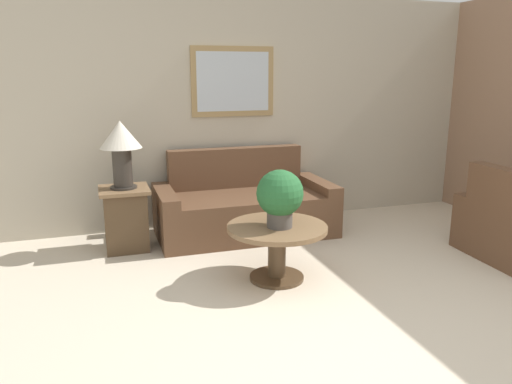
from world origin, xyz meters
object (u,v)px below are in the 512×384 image
at_px(couch_main, 244,208).
at_px(potted_plant_on_table, 280,196).
at_px(side_table, 126,218).
at_px(table_lamp, 121,143).
at_px(coffee_table, 277,241).

xyz_separation_m(couch_main, potted_plant_on_table, (-0.09, -1.34, 0.46)).
xyz_separation_m(side_table, table_lamp, (0.00, -0.00, 0.76)).
bearing_deg(potted_plant_on_table, couch_main, 86.19).
height_order(couch_main, potted_plant_on_table, potted_plant_on_table).
bearing_deg(side_table, couch_main, 5.23).
height_order(couch_main, table_lamp, table_lamp).
bearing_deg(couch_main, side_table, -174.77).
distance_m(coffee_table, side_table, 1.67).
relative_size(coffee_table, table_lamp, 1.29).
xyz_separation_m(couch_main, side_table, (-1.28, -0.12, 0.03)).
xyz_separation_m(side_table, potted_plant_on_table, (1.19, -1.23, 0.43)).
height_order(coffee_table, table_lamp, table_lamp).
distance_m(table_lamp, potted_plant_on_table, 1.74).
bearing_deg(table_lamp, side_table, 90.00).
bearing_deg(coffee_table, potted_plant_on_table, -81.36).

